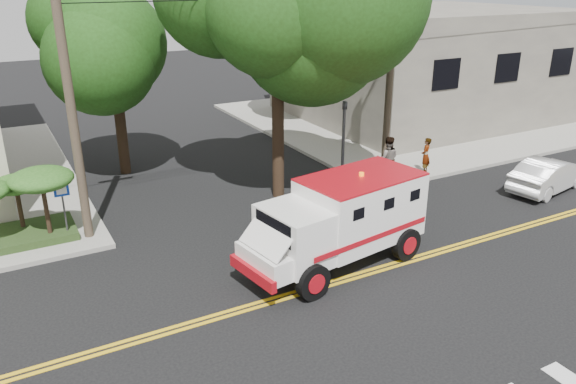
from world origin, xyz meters
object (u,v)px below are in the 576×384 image
pedestrian_a (426,156)px  armored_truck (341,217)px  pedestrian_b (388,159)px  parked_sedan (549,175)px

pedestrian_a → armored_truck: bearing=-2.2°
armored_truck → pedestrian_b: 7.04m
armored_truck → parked_sedan: size_ratio=1.49×
armored_truck → pedestrian_b: bearing=32.2°
armored_truck → parked_sedan: bearing=-3.1°
armored_truck → parked_sedan: 10.52m
armored_truck → parked_sedan: (10.43, 1.06, -0.81)m
armored_truck → parked_sedan: armored_truck is taller
pedestrian_b → parked_sedan: bearing=176.2°
armored_truck → pedestrian_a: 8.66m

